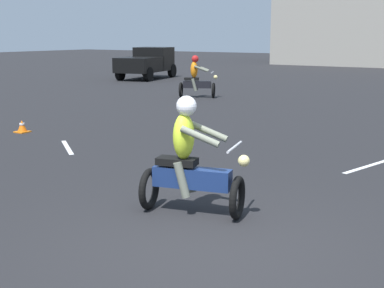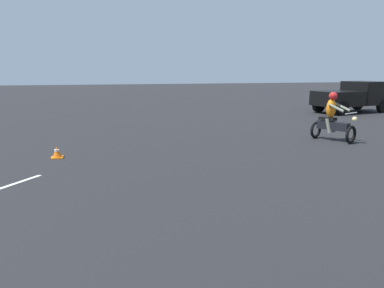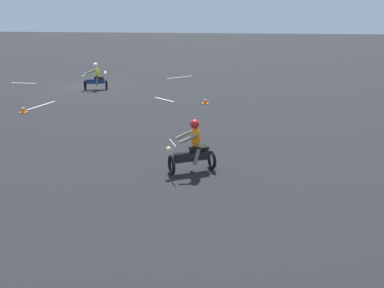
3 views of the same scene
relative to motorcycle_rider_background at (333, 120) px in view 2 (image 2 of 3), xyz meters
name	(u,v)px [view 2 (image 2 of 3)]	position (x,y,z in m)	size (l,w,h in m)	color
motorcycle_rider_background	(333,120)	(0.00, 0.00, 0.00)	(1.53, 1.15, 1.66)	black
pickup_truck	(351,96)	(-7.25, 6.19, 0.20)	(2.69, 4.43, 1.73)	black
traffic_cone_mid_left	(57,153)	(0.38, -8.87, -0.57)	(0.32, 0.32, 0.32)	orange
lane_stripe_nw	(12,185)	(2.72, -9.57, -0.72)	(0.10, 1.57, 0.01)	silver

